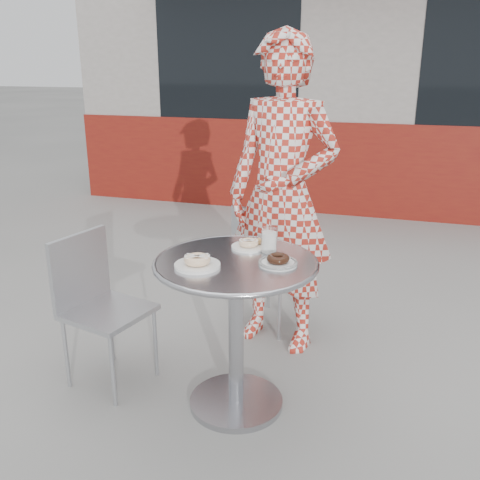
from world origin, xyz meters
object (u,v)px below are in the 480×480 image
(bistro_table, at_px, (236,298))
(chair_left, at_px, (109,339))
(seated_person, at_px, (282,197))
(plate_far, at_px, (249,244))
(plate_checker, at_px, (278,261))
(plate_near, at_px, (197,262))
(chair_far, at_px, (273,288))
(milk_cup, at_px, (269,241))

(bistro_table, bearing_deg, chair_left, 178.78)
(seated_person, relative_size, plate_far, 10.79)
(seated_person, distance_m, plate_far, 0.53)
(plate_checker, bearing_deg, bistro_table, -177.77)
(chair_left, relative_size, seated_person, 0.44)
(chair_left, bearing_deg, plate_far, -62.45)
(plate_near, bearing_deg, plate_checker, 21.04)
(seated_person, relative_size, plate_checker, 10.25)
(plate_near, relative_size, plate_checker, 1.16)
(chair_far, bearing_deg, milk_cup, 124.09)
(chair_left, relative_size, milk_cup, 6.72)
(plate_near, xyz_separation_m, milk_cup, (0.25, 0.27, 0.03))
(bistro_table, xyz_separation_m, plate_near, (-0.14, -0.12, 0.20))
(chair_far, relative_size, plate_far, 4.79)
(chair_left, distance_m, plate_near, 0.78)
(chair_far, relative_size, milk_cup, 6.75)
(milk_cup, bearing_deg, chair_left, -170.20)
(chair_left, bearing_deg, seated_person, -33.21)
(seated_person, bearing_deg, plate_far, -81.69)
(bistro_table, height_order, plate_checker, plate_checker)
(bistro_table, height_order, milk_cup, milk_cup)
(milk_cup, bearing_deg, plate_near, -132.68)
(bistro_table, relative_size, plate_far, 4.61)
(chair_left, bearing_deg, plate_near, -89.57)
(milk_cup, bearing_deg, plate_far, 164.18)
(plate_checker, bearing_deg, plate_far, 135.89)
(plate_far, bearing_deg, bistro_table, -92.94)
(bistro_table, bearing_deg, seated_person, 85.87)
(chair_far, bearing_deg, bistro_table, 114.92)
(chair_left, height_order, plate_near, plate_near)
(milk_cup, bearing_deg, bistro_table, -126.44)
(chair_far, xyz_separation_m, chair_left, (-0.66, -0.88, -0.00))
(bistro_table, relative_size, chair_left, 0.97)
(plate_far, relative_size, plate_checker, 0.95)
(seated_person, bearing_deg, chair_left, -124.37)
(chair_left, bearing_deg, bistro_table, -77.20)
(plate_far, relative_size, milk_cup, 1.41)
(bistro_table, relative_size, milk_cup, 6.49)
(bistro_table, relative_size, plate_checker, 4.37)
(plate_far, bearing_deg, chair_far, 93.71)
(plate_far, distance_m, plate_near, 0.34)
(seated_person, bearing_deg, bistro_table, -81.27)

